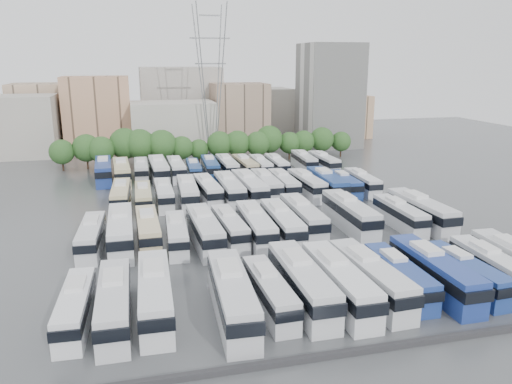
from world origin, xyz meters
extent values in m
plane|color=#424447|center=(0.00, 0.00, 0.00)|extent=(220.00, 220.00, 0.00)
cube|color=#2D2D30|center=(0.00, -33.00, 0.25)|extent=(56.00, 0.50, 0.50)
cylinder|color=black|center=(-30.00, 42.02, 1.05)|extent=(0.36, 0.36, 2.10)
sphere|color=#234C1E|center=(-30.00, 42.02, 3.89)|extent=(5.03, 5.03, 5.03)
cylinder|color=black|center=(-25.27, 42.75, 1.18)|extent=(0.36, 0.36, 2.37)
sphere|color=#234C1E|center=(-25.27, 42.75, 4.39)|extent=(5.68, 5.68, 5.68)
cylinder|color=black|center=(-22.23, 41.25, 1.12)|extent=(0.36, 0.36, 2.25)
sphere|color=#234C1E|center=(-22.23, 41.25, 4.17)|extent=(5.39, 5.39, 5.39)
cylinder|color=black|center=(-17.57, 42.83, 1.35)|extent=(0.36, 0.36, 2.69)
sphere|color=#234C1E|center=(-17.57, 42.83, 5.00)|extent=(6.46, 6.46, 6.46)
cylinder|color=black|center=(-14.52, 41.82, 1.32)|extent=(0.36, 0.36, 2.63)
sphere|color=#234C1E|center=(-14.52, 41.82, 4.89)|extent=(6.32, 6.32, 6.32)
cylinder|color=black|center=(-10.02, 41.32, 1.28)|extent=(0.36, 0.36, 2.56)
sphere|color=#234C1E|center=(-10.02, 41.32, 4.76)|extent=(6.15, 6.15, 6.15)
cylinder|color=black|center=(-5.89, 41.60, 1.03)|extent=(0.36, 0.36, 2.06)
sphere|color=#234C1E|center=(-5.89, 41.60, 3.83)|extent=(4.95, 4.95, 4.95)
cylinder|color=black|center=(-2.18, 42.19, 0.88)|extent=(0.36, 0.36, 1.76)
sphere|color=#234C1E|center=(-2.18, 42.19, 3.28)|extent=(4.23, 4.23, 4.23)
cylinder|color=black|center=(2.32, 41.90, 1.15)|extent=(0.36, 0.36, 2.30)
sphere|color=#234C1E|center=(2.32, 41.90, 4.27)|extent=(5.52, 5.52, 5.52)
cylinder|color=black|center=(6.26, 41.74, 1.16)|extent=(0.36, 0.36, 2.31)
sphere|color=#234C1E|center=(6.26, 41.74, 4.29)|extent=(5.55, 5.55, 5.55)
cylinder|color=black|center=(10.65, 41.17, 1.11)|extent=(0.36, 0.36, 2.22)
sphere|color=#234C1E|center=(10.65, 41.17, 4.13)|extent=(5.34, 5.34, 5.34)
cylinder|color=black|center=(13.70, 42.82, 1.28)|extent=(0.36, 0.36, 2.56)
sphere|color=#234C1E|center=(13.70, 42.82, 4.75)|extent=(6.13, 6.13, 6.13)
cylinder|color=black|center=(18.38, 42.52, 1.02)|extent=(0.36, 0.36, 2.04)
sphere|color=#234C1E|center=(18.38, 42.52, 3.79)|extent=(4.90, 4.90, 4.90)
cylinder|color=black|center=(21.77, 42.59, 1.06)|extent=(0.36, 0.36, 2.11)
sphere|color=#234C1E|center=(21.77, 42.59, 3.92)|extent=(5.07, 5.07, 5.07)
cylinder|color=black|center=(26.30, 42.84, 1.15)|extent=(0.36, 0.36, 2.30)
sphere|color=#234C1E|center=(26.30, 42.84, 4.27)|extent=(5.51, 5.51, 5.51)
cylinder|color=black|center=(31.03, 42.75, 0.96)|extent=(0.36, 0.36, 1.92)
sphere|color=#234C1E|center=(31.03, 42.75, 3.57)|extent=(4.61, 4.61, 4.61)
cube|color=#9E998E|center=(-42.00, 62.00, 7.00)|extent=(18.00, 14.00, 14.00)
cube|color=tan|center=(-24.00, 68.00, 9.00)|extent=(16.00, 12.00, 18.00)
cube|color=#ADA89E|center=(-6.00, 60.00, 6.00)|extent=(20.00, 14.00, 12.00)
cube|color=gray|center=(12.00, 66.00, 8.00)|extent=(14.00, 12.00, 16.00)
cube|color=gray|center=(-2.00, 80.00, 10.00)|extent=(22.00, 16.00, 20.00)
cube|color=tan|center=(-38.00, 78.00, 8.00)|extent=(16.00, 14.00, 16.00)
cube|color=#A39E93|center=(20.00, 78.00, 7.00)|extent=(18.00, 14.00, 14.00)
cube|color=tan|center=(44.00, 72.00, 6.00)|extent=(14.00, 12.00, 12.00)
cube|color=gray|center=(-14.00, 74.00, 5.00)|extent=(12.00, 10.00, 10.00)
cube|color=silver|center=(34.00, 58.00, 13.00)|extent=(14.00, 14.00, 26.00)
cylinder|color=slate|center=(0.00, 48.00, 17.00)|extent=(2.90, 2.91, 33.83)
cylinder|color=slate|center=(0.00, 52.00, 17.00)|extent=(2.90, 2.91, 33.83)
cylinder|color=slate|center=(4.00, 48.00, 17.00)|extent=(2.90, 2.91, 33.83)
cylinder|color=slate|center=(4.00, 52.00, 17.00)|extent=(2.90, 2.91, 33.83)
cube|color=slate|center=(2.00, 50.00, 31.28)|extent=(4.50, 0.30, 0.30)
cube|color=slate|center=(2.00, 50.00, 26.52)|extent=(9.00, 0.30, 0.30)
cube|color=slate|center=(2.00, 50.00, 21.08)|extent=(7.00, 0.30, 0.30)
cube|color=white|center=(-21.53, -23.13, 1.50)|extent=(2.72, 10.69, 3.00)
cube|color=black|center=(-21.53, -23.26, 2.08)|extent=(2.83, 10.85, 0.88)
cube|color=silver|center=(-21.47, -21.81, 3.20)|extent=(1.62, 2.89, 0.39)
cube|color=silver|center=(-18.34, -23.64, 1.72)|extent=(2.64, 12.15, 3.44)
cube|color=black|center=(-18.34, -23.79, 2.38)|extent=(2.76, 12.34, 1.01)
cube|color=silver|center=(-18.33, -22.12, 3.66)|extent=(1.74, 3.25, 0.45)
cube|color=silver|center=(-14.89, -22.92, 1.80)|extent=(3.04, 12.81, 3.61)
cube|color=black|center=(-14.90, -23.08, 2.50)|extent=(3.18, 13.00, 1.06)
cube|color=silver|center=(-14.85, -21.32, 3.84)|extent=(1.89, 3.44, 0.47)
cube|color=silver|center=(-8.41, -25.07, 1.88)|extent=(3.48, 13.42, 3.77)
cube|color=black|center=(-8.41, -25.24, 2.60)|extent=(3.62, 13.62, 1.11)
cube|color=silver|center=(-8.32, -23.41, 4.01)|extent=(2.06, 3.63, 0.49)
cube|color=silver|center=(-4.86, -24.38, 1.53)|extent=(2.59, 10.89, 3.07)
cube|color=black|center=(-4.85, -24.52, 2.12)|extent=(2.70, 11.05, 0.90)
cube|color=silver|center=(-4.89, -23.03, 3.27)|extent=(1.61, 2.93, 0.40)
cube|color=silver|center=(-1.64, -23.96, 1.86)|extent=(2.81, 13.12, 3.72)
cube|color=black|center=(-1.64, -24.13, 2.57)|extent=(2.94, 13.32, 1.09)
cube|color=silver|center=(-1.63, -22.32, 3.96)|extent=(1.86, 3.50, 0.48)
cube|color=white|center=(1.71, -24.66, 1.83)|extent=(2.80, 12.94, 3.66)
cube|color=black|center=(1.71, -24.82, 2.53)|extent=(2.93, 13.13, 1.08)
cube|color=silver|center=(1.71, -23.04, 3.90)|extent=(1.84, 3.45, 0.47)
cube|color=silver|center=(4.99, -24.36, 1.80)|extent=(3.24, 12.78, 3.59)
cube|color=black|center=(4.99, -24.52, 2.48)|extent=(3.37, 12.98, 1.06)
cube|color=silver|center=(4.92, -22.78, 3.82)|extent=(1.94, 3.45, 0.46)
cube|color=navy|center=(8.18, -24.18, 1.55)|extent=(2.55, 11.00, 3.10)
cube|color=black|center=(8.18, -24.32, 2.15)|extent=(2.66, 11.17, 0.91)
cube|color=silver|center=(8.21, -22.82, 3.31)|extent=(1.61, 2.95, 0.40)
cube|color=navy|center=(11.61, -24.74, 1.81)|extent=(2.72, 12.77, 3.62)
cube|color=black|center=(11.61, -24.90, 2.50)|extent=(2.85, 12.96, 1.06)
cube|color=silver|center=(11.61, -23.15, 3.85)|extent=(1.81, 3.41, 0.47)
cube|color=navy|center=(14.82, -25.05, 1.54)|extent=(2.85, 10.97, 3.08)
cube|color=black|center=(14.83, -25.18, 2.13)|extent=(2.97, 11.14, 0.91)
cube|color=silver|center=(14.75, -23.69, 3.28)|extent=(1.68, 2.97, 0.40)
cube|color=silver|center=(18.21, -24.68, 1.60)|extent=(2.73, 11.34, 3.19)
cube|color=black|center=(18.21, -24.82, 2.21)|extent=(2.85, 11.52, 0.94)
cube|color=silver|center=(18.26, -23.27, 3.40)|extent=(1.69, 3.05, 0.41)
cube|color=silver|center=(21.30, -23.21, 3.72)|extent=(1.89, 3.37, 0.45)
cube|color=silver|center=(-21.40, -5.26, 1.57)|extent=(2.90, 11.18, 3.14)
cube|color=black|center=(-21.41, -5.40, 2.17)|extent=(3.02, 11.35, 0.92)
cube|color=silver|center=(-21.33, -3.88, 3.34)|extent=(1.71, 3.03, 0.41)
cube|color=silver|center=(-18.01, -5.09, 1.85)|extent=(2.86, 13.09, 3.71)
cube|color=black|center=(-18.01, -5.25, 2.56)|extent=(2.99, 13.29, 1.09)
cube|color=silver|center=(-18.02, -3.45, 3.95)|extent=(1.87, 3.50, 0.48)
cube|color=beige|center=(-14.80, -4.75, 1.65)|extent=(2.67, 11.68, 3.30)
cube|color=black|center=(-14.79, -4.90, 2.28)|extent=(2.79, 11.85, 0.97)
cube|color=silver|center=(-14.82, -3.30, 3.51)|extent=(1.70, 3.13, 0.43)
cube|color=silver|center=(-11.50, -6.72, 1.50)|extent=(2.69, 10.70, 3.01)
cube|color=black|center=(-11.51, -6.86, 2.08)|extent=(2.81, 10.86, 0.88)
cube|color=silver|center=(-11.45, -5.40, 3.20)|extent=(1.62, 2.89, 0.39)
cube|color=silver|center=(-8.16, -6.97, 1.77)|extent=(3.07, 12.60, 3.55)
cube|color=black|center=(-8.16, -7.13, 2.45)|extent=(3.20, 12.79, 1.04)
cube|color=silver|center=(-8.22, -5.41, 3.78)|extent=(1.88, 3.40, 0.46)
cube|color=silver|center=(-4.94, -6.16, 1.59)|extent=(2.88, 11.30, 3.17)
cube|color=black|center=(-4.94, -6.30, 2.19)|extent=(3.00, 11.47, 0.93)
cube|color=silver|center=(-5.01, -4.76, 3.38)|extent=(1.72, 3.06, 0.41)
cube|color=silver|center=(-1.77, -6.83, 1.76)|extent=(2.90, 12.47, 3.52)
cube|color=black|center=(-1.77, -6.99, 2.43)|extent=(3.03, 12.66, 1.03)
cube|color=silver|center=(-1.74, -5.28, 3.75)|extent=(1.83, 3.35, 0.46)
cube|color=silver|center=(1.63, -6.86, 1.76)|extent=(2.92, 12.51, 3.53)
cube|color=black|center=(1.63, -7.02, 2.44)|extent=(3.05, 12.70, 1.04)
cube|color=silver|center=(1.67, -5.30, 3.76)|extent=(1.84, 3.36, 0.46)
cube|color=silver|center=(5.05, -5.04, 1.79)|extent=(2.88, 12.65, 3.57)
cube|color=black|center=(5.05, -5.20, 2.47)|extent=(3.01, 12.84, 1.05)
cube|color=silver|center=(5.07, -3.47, 3.80)|extent=(1.84, 3.39, 0.46)
cube|color=silver|center=(11.51, -5.40, 1.87)|extent=(2.92, 13.23, 3.74)
cube|color=black|center=(11.51, -5.56, 2.59)|extent=(3.06, 13.43, 1.10)
cube|color=silver|center=(11.53, -3.75, 3.98)|extent=(1.90, 3.54, 0.48)
cube|color=silver|center=(18.35, -6.43, 1.58)|extent=(2.48, 11.19, 3.16)
cube|color=black|center=(18.35, -6.56, 2.19)|extent=(2.59, 11.36, 0.93)
cube|color=silver|center=(18.36, -5.03, 3.37)|extent=(1.61, 2.99, 0.41)
cube|color=silver|center=(21.42, -6.62, 1.85)|extent=(3.12, 13.14, 3.70)
cube|color=black|center=(21.43, -6.78, 2.56)|extent=(3.26, 13.34, 1.09)
cube|color=silver|center=(21.38, -4.98, 3.94)|extent=(1.94, 3.53, 0.48)
cube|color=beige|center=(-18.21, 12.24, 1.66)|extent=(2.94, 11.80, 3.32)
cube|color=black|center=(-18.22, 12.09, 2.29)|extent=(3.07, 11.98, 0.98)
cube|color=silver|center=(-18.15, 13.70, 3.53)|extent=(1.78, 3.19, 0.43)
cube|color=#C4B987|center=(-14.91, 10.95, 1.53)|extent=(2.40, 10.84, 3.06)
cube|color=black|center=(-14.91, 10.81, 2.12)|extent=(2.51, 11.00, 0.90)
cube|color=silver|center=(-14.89, 12.30, 3.26)|extent=(1.56, 2.90, 0.40)
cube|color=silver|center=(-11.75, 11.79, 1.58)|extent=(2.37, 11.14, 3.15)
cube|color=black|center=(-11.75, 11.66, 2.18)|extent=(2.48, 11.30, 0.93)
cube|color=silver|center=(-11.75, 13.19, 3.36)|extent=(1.58, 2.97, 0.41)
cube|color=silver|center=(-8.13, 11.37, 1.74)|extent=(3.08, 12.35, 3.47)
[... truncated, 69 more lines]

